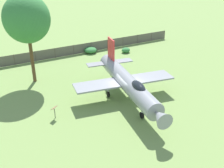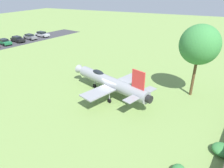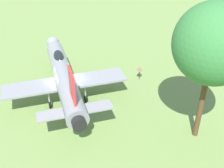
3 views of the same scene
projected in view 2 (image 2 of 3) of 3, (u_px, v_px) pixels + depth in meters
ground_plane at (111, 96)px, 27.93m from camera, size 200.00×200.00×0.00m
parking_strip at (12, 43)px, 54.34m from camera, size 15.88×44.79×0.00m
display_jet at (109, 82)px, 27.30m from camera, size 13.32×10.10×4.98m
shade_tree at (200, 45)px, 25.20m from camera, size 5.00×4.81×9.60m
shrub_by_tree at (223, 150)px, 18.03m from camera, size 1.84×1.80×0.83m
info_plaque at (139, 74)px, 32.67m from camera, size 0.63×0.72×1.14m
parked_car_silver at (42, 34)px, 61.23m from camera, size 4.79×2.49×1.51m
parked_car_gray at (30, 37)px, 58.16m from camera, size 4.67×2.69×1.44m
parked_car_black at (18, 39)px, 55.32m from camera, size 4.83×2.91×1.50m
parked_car_green at (4, 42)px, 52.64m from camera, size 4.68×2.96×1.46m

